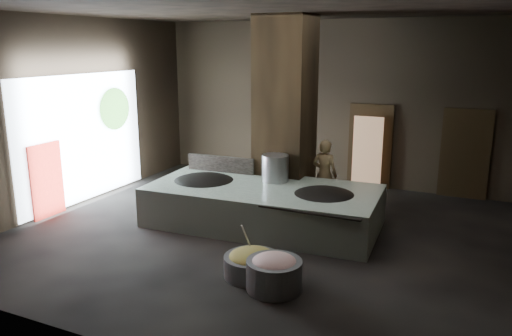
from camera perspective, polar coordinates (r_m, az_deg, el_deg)
The scene contains 27 objects.
floor at distance 10.55m, azimuth 0.85°, elevation -7.68°, with size 10.00×9.00×0.10m, color black.
ceiling at distance 9.83m, azimuth 0.95°, elevation 18.10°, with size 10.00×9.00×0.10m, color black.
back_wall at distance 14.18m, azimuth 8.47°, elevation 7.36°, with size 10.00×0.10×4.50m, color black.
front_wall at distance 6.15m, azimuth -16.61°, elevation -1.59°, with size 10.00×0.10×4.50m, color black.
left_wall at distance 12.82m, azimuth -20.30°, elevation 5.97°, with size 0.10×9.00×4.50m, color black.
pillar at distance 11.78m, azimuth 3.34°, elevation 6.18°, with size 1.20×1.20×4.50m, color black.
hearth_platform at distance 10.88m, azimuth 0.81°, elevation -4.32°, with size 4.92×2.35×0.86m, color silver.
platform_cap at distance 10.77m, azimuth 0.82°, elevation -2.36°, with size 4.81×2.31×0.03m, color black.
wok_left at distance 11.39m, azimuth -5.97°, elevation -1.86°, with size 1.55×1.55×0.43m, color black.
wok_left_rim at distance 11.37m, azimuth -5.98°, elevation -1.52°, with size 1.58×1.58×0.05m, color black.
wok_right at distance 10.38m, azimuth 7.76°, elevation -3.49°, with size 1.44×1.44×0.41m, color black.
wok_right_rim at distance 10.36m, azimuth 7.77°, elevation -3.12°, with size 1.47×1.47×0.05m, color black.
stock_pot at distance 11.15m, azimuth 2.21°, elevation -0.11°, with size 0.60×0.60×0.64m, color #A1A3A9.
splash_guard at distance 11.99m, azimuth -4.05°, elevation 0.37°, with size 1.71×0.06×0.43m, color black.
cook at distance 11.89m, azimuth 7.84°, elevation -0.77°, with size 0.62×0.40×1.69m, color #987B4D.
veg_basin at distance 8.63m, azimuth -0.43°, elevation -11.13°, with size 0.97×0.97×0.36m, color slate.
veg_fill at distance 8.56m, azimuth -0.43°, elevation -10.09°, with size 0.80×0.80×0.24m, color #7D9749.
ladle at distance 8.67m, azimuth -0.91°, elevation -8.34°, with size 0.03×0.03×0.77m, color #A1A3A9.
meat_basin at distance 8.17m, azimuth 2.08°, elevation -12.11°, with size 0.90×0.90×0.49m, color slate.
meat_fill at distance 8.09m, azimuth 2.10°, elevation -10.82°, with size 0.75×0.75×0.29m, color tan.
doorway_near at distance 13.97m, azimuth 12.90°, elevation 2.29°, with size 1.18×0.08×2.38m, color black.
doorway_near_glow at distance 13.75m, azimuth 12.60°, elevation 1.91°, with size 0.79×0.04×1.87m, color #8C6647.
doorway_far at distance 13.69m, azimuth 22.75°, elevation 1.31°, with size 1.18×0.08×2.38m, color black.
doorway_far_glow at distance 13.70m, azimuth 22.56°, elevation 1.12°, with size 0.88×0.04×2.08m, color #8C6647.
left_opening at distance 12.99m, azimuth -19.13°, elevation 3.25°, with size 0.04×4.20×3.10m, color white.
pavilion_sliver at distance 12.22m, azimuth -22.80°, elevation -1.32°, with size 0.05×0.90×1.70m, color maroon.
tree_silhouette at distance 13.64m, azimuth -15.83°, elevation 6.52°, with size 0.28×1.10×1.10m, color #194714.
Camera 1 is at (3.98, -8.96, 3.83)m, focal length 35.00 mm.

